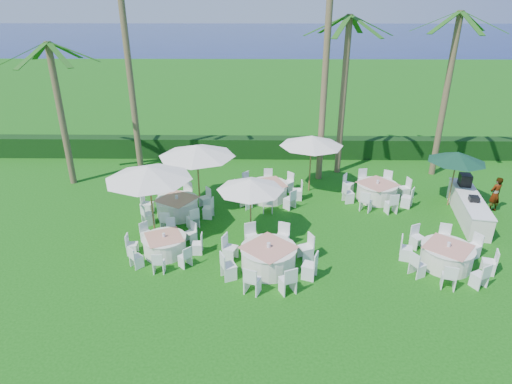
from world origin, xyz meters
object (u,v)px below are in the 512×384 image
(banquet_table_b, at_px, (268,257))
(banquet_table_c, at_px, (446,256))
(banquet_table_f, at_px, (377,191))
(umbrella_a, at_px, (148,173))
(umbrella_b, at_px, (250,185))
(buffet_table, at_px, (468,206))
(banquet_table_a, at_px, (165,245))
(banquet_table_d, at_px, (177,207))
(umbrella_d, at_px, (312,141))
(umbrella_c, at_px, (197,151))
(umbrella_green, at_px, (457,157))
(staff_person, at_px, (495,194))
(banquet_table_e, at_px, (268,191))

(banquet_table_b, height_order, banquet_table_c, banquet_table_b)
(banquet_table_f, bearing_deg, banquet_table_b, -131.70)
(umbrella_a, bearing_deg, umbrella_b, -1.71)
(umbrella_a, relative_size, buffet_table, 0.76)
(umbrella_b, bearing_deg, umbrella_a, 178.29)
(buffet_table, bearing_deg, banquet_table_a, -166.02)
(banquet_table_d, distance_m, banquet_table_f, 9.34)
(umbrella_d, bearing_deg, banquet_table_f, -18.22)
(banquet_table_d, xyz_separation_m, umbrella_b, (3.28, -1.87, 1.88))
(banquet_table_a, relative_size, banquet_table_f, 0.85)
(umbrella_c, height_order, umbrella_green, umbrella_c)
(banquet_table_b, relative_size, umbrella_c, 1.00)
(banquet_table_c, xyz_separation_m, staff_person, (3.82, 4.44, 0.40))
(banquet_table_d, xyz_separation_m, umbrella_green, (12.38, 1.24, 1.95))
(banquet_table_b, relative_size, umbrella_a, 1.00)
(banquet_table_d, height_order, umbrella_a, umbrella_a)
(banquet_table_f, relative_size, buffet_table, 0.75)
(banquet_table_a, bearing_deg, buffet_table, 13.98)
(banquet_table_b, xyz_separation_m, staff_person, (10.15, 4.70, 0.36))
(banquet_table_c, xyz_separation_m, banquet_table_f, (-1.13, 5.58, 0.02))
(banquet_table_a, bearing_deg, staff_person, 15.13)
(banquet_table_f, relative_size, umbrella_green, 1.28)
(banquet_table_b, relative_size, umbrella_d, 1.10)
(umbrella_d, bearing_deg, staff_person, -15.02)
(banquet_table_e, xyz_separation_m, banquet_table_f, (5.17, 0.01, 0.01))
(umbrella_a, xyz_separation_m, umbrella_d, (6.68, 4.57, -0.13))
(banquet_table_b, distance_m, umbrella_d, 7.49)
(banquet_table_b, xyz_separation_m, banquet_table_e, (0.04, 5.83, -0.03))
(banquet_table_c, height_order, banquet_table_f, banquet_table_f)
(staff_person, bearing_deg, banquet_table_f, -33.22)
(umbrella_c, bearing_deg, umbrella_d, 19.99)
(buffet_table, bearing_deg, umbrella_green, 104.80)
(umbrella_c, bearing_deg, banquet_table_e, 15.36)
(banquet_table_f, height_order, umbrella_b, umbrella_b)
(banquet_table_c, relative_size, umbrella_b, 1.20)
(banquet_table_f, distance_m, umbrella_a, 10.66)
(banquet_table_b, height_order, banquet_table_f, banquet_table_b)
(banquet_table_c, bearing_deg, buffet_table, 57.63)
(banquet_table_b, height_order, staff_person, staff_person)
(umbrella_a, relative_size, umbrella_c, 0.99)
(banquet_table_c, relative_size, banquet_table_e, 0.97)
(banquet_table_a, relative_size, banquet_table_c, 0.90)
(umbrella_c, xyz_separation_m, umbrella_d, (5.21, 1.90, -0.12))
(banquet_table_c, distance_m, buffet_table, 4.49)
(banquet_table_b, xyz_separation_m, banquet_table_d, (-3.96, 4.05, -0.03))
(umbrella_green, bearing_deg, banquet_table_c, -112.47)
(umbrella_c, bearing_deg, banquet_table_b, -57.95)
(umbrella_d, bearing_deg, banquet_table_e, -153.44)
(staff_person, bearing_deg, umbrella_c, -21.39)
(umbrella_green, relative_size, buffet_table, 0.59)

